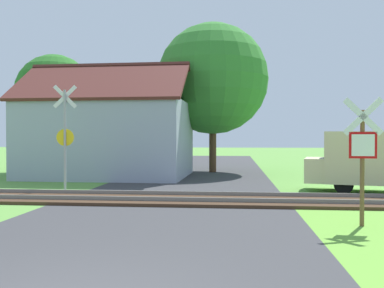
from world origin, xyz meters
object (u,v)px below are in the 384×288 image
tree_center (213,79)px  tree_left (55,94)px  house (110,136)px  stop_sign_near (363,152)px  crossing_sign_far (65,132)px  mail_truck (380,159)px

tree_center → tree_left: (-9.21, -0.81, -0.84)m
house → tree_left: tree_left is taller
stop_sign_near → tree_left: bearing=-40.5°
crossing_sign_far → mail_truck: crossing_sign_far is taller
house → stop_sign_near: bearing=-50.3°
stop_sign_near → mail_truck: 6.66m
crossing_sign_far → tree_left: tree_left is taller
crossing_sign_far → house: house is taller
tree_left → mail_truck: size_ratio=1.32×
house → mail_truck: bearing=-23.9°
tree_center → crossing_sign_far: bearing=-117.9°
house → tree_center: bearing=33.3°
tree_left → stop_sign_near: bearing=-46.6°
stop_sign_near → tree_left: size_ratio=0.43×
mail_truck → house: bearing=77.5°
stop_sign_near → crossing_sign_far: size_ratio=0.74×
stop_sign_near → mail_truck: size_ratio=0.57×
tree_center → mail_truck: (6.54, -8.72, -4.19)m
stop_sign_near → tree_left: 19.64m
crossing_sign_far → stop_sign_near: bearing=-42.4°
stop_sign_near → tree_center: size_ratio=0.34×
house → tree_left: bearing=150.0°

